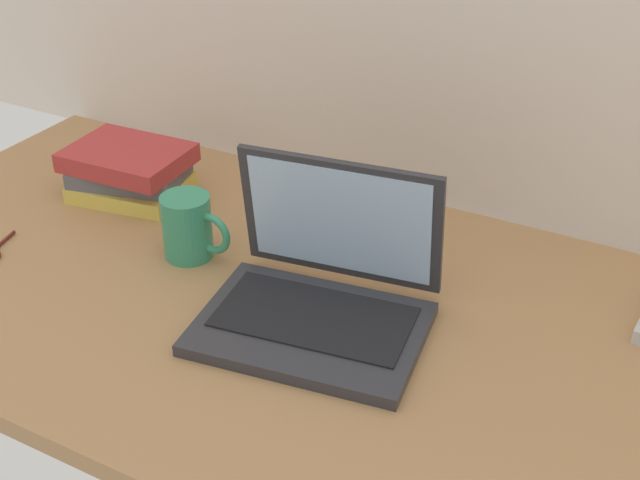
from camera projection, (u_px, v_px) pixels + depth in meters
name	position (u px, v px, depth m)	size (l,w,h in m)	color
desk	(312.00, 316.00, 1.23)	(1.60, 0.76, 0.03)	#A87A4C
laptop	(321.00, 290.00, 1.18)	(0.34, 0.29, 0.22)	#2D2D33
coffee_mug	(189.00, 226.00, 1.32)	(0.12, 0.08, 0.10)	#338C66
book_stack	(129.00, 171.00, 1.50)	(0.22, 0.18, 0.09)	#D8BF4C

